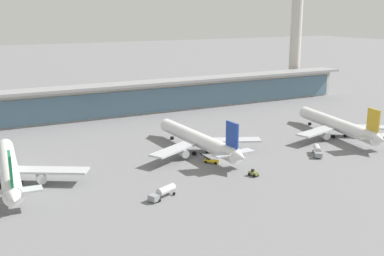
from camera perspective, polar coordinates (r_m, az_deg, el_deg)
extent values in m
plane|color=slate|center=(151.54, 3.67, -4.18)|extent=(1200.00, 1200.00, 0.00)
cylinder|color=white|center=(141.30, -21.41, -4.52)|extent=(8.54, 47.11, 4.94)
cone|color=white|center=(165.70, -21.81, -1.90)|extent=(5.17, 4.81, 4.84)
cone|color=white|center=(117.37, -20.88, -7.96)|extent=(4.85, 5.76, 4.45)
cube|color=black|center=(162.75, -21.80, -1.86)|extent=(3.85, 2.33, 0.60)
cube|color=#B7BABF|center=(138.06, -16.88, -4.94)|extent=(21.13, 15.49, 0.60)
cylinder|color=silver|center=(137.92, -17.86, -5.79)|extent=(3.00, 3.78, 2.73)
cube|color=#14703D|center=(119.49, -21.23, -4.63)|extent=(1.05, 5.99, 7.67)
cube|color=#B7BABF|center=(120.50, -20.98, -7.27)|extent=(13.88, 4.79, 0.43)
cylinder|color=black|center=(140.15, -22.34, -6.53)|extent=(1.11, 1.27, 1.19)
cylinder|color=black|center=(140.24, -20.10, -6.31)|extent=(1.11, 1.27, 1.19)
cylinder|color=black|center=(160.42, -21.59, -3.91)|extent=(1.11, 1.27, 1.19)
cylinder|color=white|center=(160.77, 0.63, -1.34)|extent=(6.56, 47.02, 4.94)
cone|color=white|center=(182.44, -3.42, 0.50)|extent=(5.00, 4.61, 4.84)
cone|color=white|center=(140.41, 5.85, -3.49)|extent=(4.63, 5.59, 4.45)
cube|color=black|center=(179.77, -3.02, 0.59)|extent=(3.78, 2.17, 0.60)
cube|color=#B7BABF|center=(152.41, -2.01, -2.55)|extent=(21.37, 14.81, 0.60)
cube|color=#B7BABF|center=(163.03, 4.63, -1.48)|extent=(21.68, 13.65, 0.60)
cylinder|color=silver|center=(153.64, -1.07, -3.07)|extent=(2.85, 3.67, 2.73)
cylinder|color=silver|center=(161.71, 3.96, -2.22)|extent=(2.85, 3.67, 2.73)
cube|color=#193899|center=(142.15, 4.90, -0.81)|extent=(0.80, 5.98, 7.67)
cube|color=#B7BABF|center=(143.00, 5.05, -3.04)|extent=(13.76, 4.22, 0.43)
cylinder|color=black|center=(158.47, 0.24, -3.10)|extent=(1.06, 1.23, 1.19)
cylinder|color=black|center=(161.16, 1.92, -2.82)|extent=(1.06, 1.23, 1.19)
cylinder|color=black|center=(177.69, -2.44, -1.22)|extent=(1.06, 1.23, 1.19)
cylinder|color=white|center=(190.00, 17.15, 0.44)|extent=(13.18, 47.01, 4.94)
cone|color=white|center=(210.79, 13.26, 1.99)|extent=(5.56, 5.24, 4.84)
cone|color=white|center=(170.53, 21.92, -1.30)|extent=(5.34, 6.14, 4.45)
cube|color=black|center=(208.25, 13.67, 2.07)|extent=(4.01, 2.67, 0.60)
cube|color=#B7BABF|center=(180.91, 15.11, -0.37)|extent=(21.99, 11.05, 0.60)
cube|color=#B7BABF|center=(193.08, 20.45, 0.12)|extent=(20.41, 16.99, 0.60)
cylinder|color=silver|center=(182.29, 15.84, -0.86)|extent=(3.32, 4.01, 2.73)
cylinder|color=silver|center=(191.55, 19.90, -0.46)|extent=(3.32, 4.01, 2.73)
cube|color=gold|center=(172.40, 21.20, 0.92)|extent=(1.64, 5.98, 7.67)
cube|color=#B7BABF|center=(173.02, 21.21, -0.94)|extent=(14.08, 6.11, 0.43)
cylinder|color=black|center=(187.41, 16.81, -1.01)|extent=(1.22, 1.36, 1.19)
cylinder|color=black|center=(190.49, 18.17, -0.87)|extent=(1.22, 1.36, 1.19)
cylinder|color=black|center=(206.12, 14.13, 0.50)|extent=(1.22, 1.36, 1.19)
cube|color=olive|center=(139.76, 7.49, -5.48)|extent=(2.17, 3.09, 0.90)
cube|color=black|center=(139.67, 7.41, -5.14)|extent=(0.86, 0.86, 0.70)
cylinder|color=black|center=(139.85, 7.98, -5.68)|extent=(0.50, 0.94, 0.90)
cylinder|color=black|center=(138.80, 7.61, -5.82)|extent=(0.50, 0.94, 0.90)
cylinder|color=black|center=(141.01, 7.36, -5.49)|extent=(0.50, 0.94, 0.90)
cylinder|color=black|center=(139.98, 6.99, -5.62)|extent=(0.50, 0.94, 0.90)
cube|color=yellow|center=(150.29, 2.41, -4.02)|extent=(4.40, 4.88, 0.60)
cube|color=black|center=(150.81, 1.55, -3.51)|extent=(3.17, 3.65, 1.72)
cylinder|color=black|center=(150.23, 1.69, -4.14)|extent=(0.78, 0.88, 0.90)
cylinder|color=black|center=(151.70, 1.93, -3.96)|extent=(0.78, 0.88, 0.90)
cylinder|color=black|center=(149.08, 2.89, -4.30)|extent=(0.78, 0.88, 0.90)
cylinder|color=black|center=(150.55, 3.12, -4.11)|extent=(0.78, 0.88, 0.90)
cube|color=gray|center=(160.26, 15.14, -3.18)|extent=(3.12, 3.04, 1.50)
cylinder|color=silver|center=(164.64, 14.98, -2.46)|extent=(5.03, 5.74, 2.10)
cylinder|color=black|center=(161.51, 15.47, -3.35)|extent=(0.76, 0.89, 0.90)
cylinder|color=black|center=(161.26, 14.69, -3.33)|extent=(0.76, 0.89, 0.90)
cylinder|color=black|center=(166.93, 15.26, -2.77)|extent=(0.76, 0.89, 0.90)
cylinder|color=black|center=(166.69, 14.51, -2.75)|extent=(0.76, 0.89, 0.90)
cube|color=gray|center=(120.71, -4.69, -8.46)|extent=(2.80, 3.00, 1.50)
cylinder|color=silver|center=(123.73, -3.17, -7.51)|extent=(5.97, 4.19, 2.10)
cylinder|color=black|center=(120.94, -3.98, -8.78)|extent=(0.94, 0.62, 0.90)
cylinder|color=black|center=(122.33, -4.76, -8.53)|extent=(0.94, 0.62, 0.90)
cylinder|color=black|center=(124.89, -2.21, -8.00)|extent=(0.94, 0.62, 0.90)
cylinder|color=black|center=(126.23, -2.98, -7.76)|extent=(0.94, 0.62, 0.90)
cube|color=beige|center=(221.89, -7.45, 3.45)|extent=(240.57, 8.00, 14.00)
cube|color=slate|center=(218.06, -7.05, 3.09)|extent=(235.76, 0.50, 11.20)
cube|color=gray|center=(218.78, -7.33, 5.32)|extent=(245.39, 12.80, 1.20)
cylinder|color=beige|center=(281.47, 12.49, 10.44)|extent=(6.40, 6.40, 62.60)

